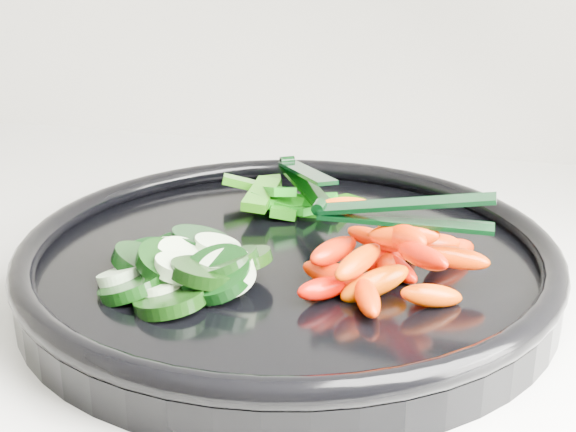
# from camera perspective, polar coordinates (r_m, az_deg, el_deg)

# --- Properties ---
(veggie_tray) EXTENTS (0.47, 0.47, 0.04)m
(veggie_tray) POSITION_cam_1_polar(r_m,az_deg,el_deg) (0.56, 0.00, -3.30)
(veggie_tray) COLOR black
(veggie_tray) RESTS_ON counter
(cucumber_pile) EXTENTS (0.12, 0.13, 0.04)m
(cucumber_pile) POSITION_cam_1_polar(r_m,az_deg,el_deg) (0.53, -7.24, -3.45)
(cucumber_pile) COLOR black
(cucumber_pile) RESTS_ON veggie_tray
(carrot_pile) EXTENTS (0.12, 0.14, 0.06)m
(carrot_pile) POSITION_cam_1_polar(r_m,az_deg,el_deg) (0.52, 7.16, -2.98)
(carrot_pile) COLOR #F25600
(carrot_pile) RESTS_ON veggie_tray
(pepper_pile) EXTENTS (0.12, 0.10, 0.04)m
(pepper_pile) POSITION_cam_1_polar(r_m,az_deg,el_deg) (0.65, -0.05, 1.19)
(pepper_pile) COLOR #0A6B0F
(pepper_pile) RESTS_ON veggie_tray
(tong_carrot) EXTENTS (0.11, 0.02, 0.02)m
(tong_carrot) POSITION_cam_1_polar(r_m,az_deg,el_deg) (0.51, 7.91, 0.27)
(tong_carrot) COLOR black
(tong_carrot) RESTS_ON carrot_pile
(tong_pepper) EXTENTS (0.07, 0.10, 0.02)m
(tong_pepper) POSITION_cam_1_polar(r_m,az_deg,el_deg) (0.64, 1.20, 2.73)
(tong_pepper) COLOR black
(tong_pepper) RESTS_ON pepper_pile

